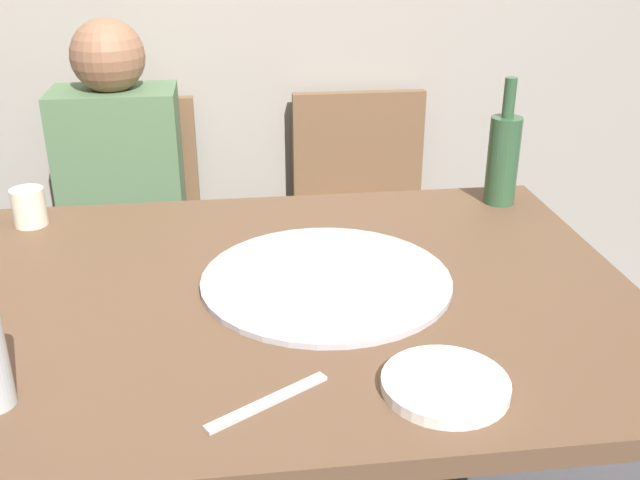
# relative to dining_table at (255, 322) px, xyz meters

# --- Properties ---
(dining_table) EXTENTS (1.53, 1.04, 0.75)m
(dining_table) POSITION_rel_dining_table_xyz_m (0.00, 0.00, 0.00)
(dining_table) COLOR brown
(dining_table) RESTS_ON ground_plane
(pizza_tray) EXTENTS (0.51, 0.51, 0.01)m
(pizza_tray) POSITION_rel_dining_table_xyz_m (0.15, 0.02, 0.08)
(pizza_tray) COLOR #ADADB2
(pizza_tray) RESTS_ON dining_table
(beer_bottle) EXTENTS (0.08, 0.08, 0.32)m
(beer_bottle) POSITION_rel_dining_table_xyz_m (0.65, 0.41, 0.19)
(beer_bottle) COLOR #2D5133
(beer_bottle) RESTS_ON dining_table
(wine_glass) EXTENTS (0.08, 0.08, 0.09)m
(wine_glass) POSITION_rel_dining_table_xyz_m (-0.52, 0.41, 0.12)
(wine_glass) COLOR beige
(wine_glass) RESTS_ON dining_table
(plate_stack) EXTENTS (0.20, 0.20, 0.02)m
(plate_stack) POSITION_rel_dining_table_xyz_m (0.28, -0.37, 0.08)
(plate_stack) COLOR white
(plate_stack) RESTS_ON dining_table
(table_knife) EXTENTS (0.20, 0.13, 0.01)m
(table_knife) POSITION_rel_dining_table_xyz_m (0.01, -0.37, 0.07)
(table_knife) COLOR #B7B7BC
(table_knife) RESTS_ON dining_table
(chair_left) EXTENTS (0.44, 0.44, 0.90)m
(chair_left) POSITION_rel_dining_table_xyz_m (-0.36, 0.92, -0.16)
(chair_left) COLOR brown
(chair_left) RESTS_ON ground_plane
(chair_right) EXTENTS (0.44, 0.44, 0.90)m
(chair_right) POSITION_rel_dining_table_xyz_m (0.40, 0.92, -0.16)
(chair_right) COLOR brown
(chair_right) RESTS_ON ground_plane
(guest_in_sweater) EXTENTS (0.36, 0.56, 1.17)m
(guest_in_sweater) POSITION_rel_dining_table_xyz_m (-0.36, 0.77, -0.03)
(guest_in_sweater) COLOR #4C6B47
(guest_in_sweater) RESTS_ON ground_plane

